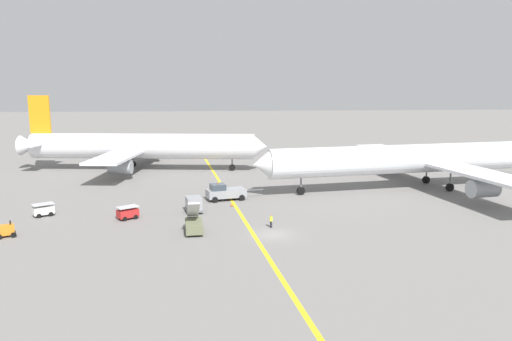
{
  "coord_description": "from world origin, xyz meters",
  "views": [
    {
      "loc": [
        -7.37,
        -53.33,
        17.11
      ],
      "look_at": [
        0.04,
        21.08,
        4.0
      ],
      "focal_mm": 33.29,
      "sensor_mm": 36.0,
      "label": 1
    }
  ],
  "objects_px": {
    "pushback_tug": "(225,192)",
    "ground_crew_wing_walker_right": "(271,221)",
    "airliner_at_gate_left": "(141,147)",
    "gse_stair_truck_yellow": "(194,224)",
    "gse_gpu_cart_small": "(6,230)",
    "traffic_cone_wingtip_port": "(232,204)",
    "gse_baggage_cart_trailing": "(128,213)",
    "gse_container_dolly_flat": "(194,204)",
    "airliner_being_pushed": "(424,159)",
    "gse_baggage_cart_near_cluster": "(43,210)"
  },
  "relations": [
    {
      "from": "gse_container_dolly_flat",
      "to": "traffic_cone_wingtip_port",
      "type": "bearing_deg",
      "value": 27.45
    },
    {
      "from": "gse_baggage_cart_trailing",
      "to": "airliner_being_pushed",
      "type": "bearing_deg",
      "value": 17.62
    },
    {
      "from": "gse_gpu_cart_small",
      "to": "gse_container_dolly_flat",
      "type": "bearing_deg",
      "value": 22.74
    },
    {
      "from": "gse_stair_truck_yellow",
      "to": "ground_crew_wing_walker_right",
      "type": "height_order",
      "value": "gse_stair_truck_yellow"
    },
    {
      "from": "ground_crew_wing_walker_right",
      "to": "airliner_being_pushed",
      "type": "bearing_deg",
      "value": 35.58
    },
    {
      "from": "gse_baggage_cart_trailing",
      "to": "gse_gpu_cart_small",
      "type": "relative_size",
      "value": 1.22
    },
    {
      "from": "airliner_at_gate_left",
      "to": "gse_gpu_cart_small",
      "type": "height_order",
      "value": "airliner_at_gate_left"
    },
    {
      "from": "gse_baggage_cart_near_cluster",
      "to": "gse_stair_truck_yellow",
      "type": "relative_size",
      "value": 0.66
    },
    {
      "from": "airliner_at_gate_left",
      "to": "gse_stair_truck_yellow",
      "type": "xyz_separation_m",
      "value": [
        12.24,
        -44.99,
        -3.93
      ]
    },
    {
      "from": "gse_gpu_cart_small",
      "to": "traffic_cone_wingtip_port",
      "type": "distance_m",
      "value": 29.28
    },
    {
      "from": "pushback_tug",
      "to": "gse_gpu_cart_small",
      "type": "bearing_deg",
      "value": -148.18
    },
    {
      "from": "gse_stair_truck_yellow",
      "to": "traffic_cone_wingtip_port",
      "type": "distance_m",
      "value": 13.13
    },
    {
      "from": "traffic_cone_wingtip_port",
      "to": "gse_baggage_cart_near_cluster",
      "type": "bearing_deg",
      "value": -173.79
    },
    {
      "from": "gse_stair_truck_yellow",
      "to": "traffic_cone_wingtip_port",
      "type": "bearing_deg",
      "value": 66.92
    },
    {
      "from": "pushback_tug",
      "to": "airliner_at_gate_left",
      "type": "bearing_deg",
      "value": 119.97
    },
    {
      "from": "gse_container_dolly_flat",
      "to": "traffic_cone_wingtip_port",
      "type": "xyz_separation_m",
      "value": [
        5.4,
        2.81,
        -0.9
      ]
    },
    {
      "from": "gse_container_dolly_flat",
      "to": "gse_gpu_cart_small",
      "type": "bearing_deg",
      "value": -157.26
    },
    {
      "from": "gse_baggage_cart_trailing",
      "to": "traffic_cone_wingtip_port",
      "type": "height_order",
      "value": "gse_baggage_cart_trailing"
    },
    {
      "from": "airliner_being_pushed",
      "to": "gse_gpu_cart_small",
      "type": "height_order",
      "value": "airliner_being_pushed"
    },
    {
      "from": "gse_baggage_cart_trailing",
      "to": "traffic_cone_wingtip_port",
      "type": "xyz_separation_m",
      "value": [
        13.98,
        5.41,
        -0.58
      ]
    },
    {
      "from": "airliner_being_pushed",
      "to": "pushback_tug",
      "type": "height_order",
      "value": "airliner_being_pushed"
    },
    {
      "from": "pushback_tug",
      "to": "ground_crew_wing_walker_right",
      "type": "height_order",
      "value": "pushback_tug"
    },
    {
      "from": "pushback_tug",
      "to": "gse_stair_truck_yellow",
      "type": "distance_m",
      "value": 16.91
    },
    {
      "from": "gse_container_dolly_flat",
      "to": "gse_gpu_cart_small",
      "type": "distance_m",
      "value": 23.21
    },
    {
      "from": "pushback_tug",
      "to": "gse_baggage_cart_trailing",
      "type": "xyz_separation_m",
      "value": [
        -13.1,
        -9.72,
        -0.35
      ]
    },
    {
      "from": "gse_stair_truck_yellow",
      "to": "ground_crew_wing_walker_right",
      "type": "xyz_separation_m",
      "value": [
        9.45,
        0.92,
        -0.17
      ]
    },
    {
      "from": "gse_gpu_cart_small",
      "to": "airliner_at_gate_left",
      "type": "bearing_deg",
      "value": 78.1
    },
    {
      "from": "gse_baggage_cart_near_cluster",
      "to": "pushback_tug",
      "type": "bearing_deg",
      "value": 16.02
    },
    {
      "from": "airliner_at_gate_left",
      "to": "gse_baggage_cart_trailing",
      "type": "distance_m",
      "value": 38.71
    },
    {
      "from": "ground_crew_wing_walker_right",
      "to": "traffic_cone_wingtip_port",
      "type": "distance_m",
      "value": 11.96
    },
    {
      "from": "airliner_being_pushed",
      "to": "gse_stair_truck_yellow",
      "type": "bearing_deg",
      "value": -150.6
    },
    {
      "from": "gse_baggage_cart_trailing",
      "to": "gse_stair_truck_yellow",
      "type": "distance_m",
      "value": 11.06
    },
    {
      "from": "pushback_tug",
      "to": "ground_crew_wing_walker_right",
      "type": "relative_size",
      "value": 5.56
    },
    {
      "from": "airliner_being_pushed",
      "to": "gse_baggage_cart_trailing",
      "type": "relative_size",
      "value": 18.73
    },
    {
      "from": "ground_crew_wing_walker_right",
      "to": "traffic_cone_wingtip_port",
      "type": "relative_size",
      "value": 2.76
    },
    {
      "from": "gse_baggage_cart_near_cluster",
      "to": "gse_stair_truck_yellow",
      "type": "bearing_deg",
      "value": -24.42
    },
    {
      "from": "airliner_at_gate_left",
      "to": "traffic_cone_wingtip_port",
      "type": "xyz_separation_m",
      "value": [
        17.38,
        -32.93,
        -4.67
      ]
    },
    {
      "from": "gse_container_dolly_flat",
      "to": "gse_stair_truck_yellow",
      "type": "xyz_separation_m",
      "value": [
        0.26,
        -9.25,
        -0.15
      ]
    },
    {
      "from": "pushback_tug",
      "to": "traffic_cone_wingtip_port",
      "type": "height_order",
      "value": "pushback_tug"
    },
    {
      "from": "gse_container_dolly_flat",
      "to": "traffic_cone_wingtip_port",
      "type": "distance_m",
      "value": 6.15
    },
    {
      "from": "gse_baggage_cart_near_cluster",
      "to": "gse_container_dolly_flat",
      "type": "bearing_deg",
      "value": -0.07
    },
    {
      "from": "gse_gpu_cart_small",
      "to": "traffic_cone_wingtip_port",
      "type": "bearing_deg",
      "value": 23.72
    },
    {
      "from": "airliner_at_gate_left",
      "to": "gse_stair_truck_yellow",
      "type": "distance_m",
      "value": 46.79
    },
    {
      "from": "airliner_at_gate_left",
      "to": "airliner_being_pushed",
      "type": "bearing_deg",
      "value": -24.7
    },
    {
      "from": "airliner_at_gate_left",
      "to": "pushback_tug",
      "type": "height_order",
      "value": "airliner_at_gate_left"
    },
    {
      "from": "gse_gpu_cart_small",
      "to": "traffic_cone_wingtip_port",
      "type": "height_order",
      "value": "gse_gpu_cart_small"
    },
    {
      "from": "gse_baggage_cart_trailing",
      "to": "traffic_cone_wingtip_port",
      "type": "relative_size",
      "value": 5.24
    },
    {
      "from": "gse_container_dolly_flat",
      "to": "gse_baggage_cart_trailing",
      "type": "bearing_deg",
      "value": -163.13
    },
    {
      "from": "gse_baggage_cart_trailing",
      "to": "gse_container_dolly_flat",
      "type": "distance_m",
      "value": 8.97
    },
    {
      "from": "airliner_at_gate_left",
      "to": "ground_crew_wing_walker_right",
      "type": "distance_m",
      "value": 49.29
    }
  ]
}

